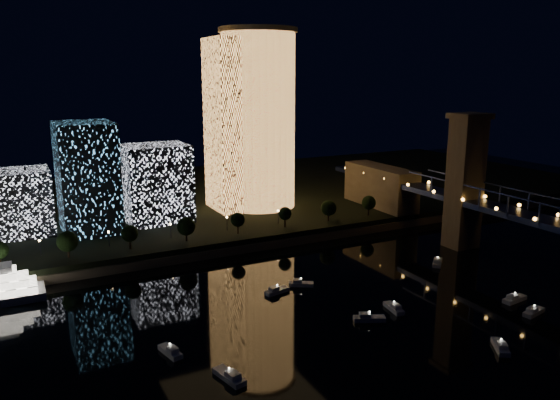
{
  "coord_description": "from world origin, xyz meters",
  "views": [
    {
      "loc": [
        -85.35,
        -94.7,
        63.99
      ],
      "look_at": [
        -9.04,
        55.0,
        24.8
      ],
      "focal_mm": 35.0,
      "sensor_mm": 36.0,
      "label": 1
    }
  ],
  "objects": [
    {
      "name": "tower_rectangular",
      "position": [
        6.54,
        126.56,
        41.8
      ],
      "size": [
        23.13,
        23.13,
        73.6
      ],
      "primitive_type": "cube",
      "color": "#E99A4A",
      "rests_on": "far_bank"
    },
    {
      "name": "midrise_blocks",
      "position": [
        -64.45,
        122.03,
        21.33
      ],
      "size": [
        101.18,
        31.95,
        41.35
      ],
      "color": "white",
      "rests_on": "far_bank"
    },
    {
      "name": "esplanade_trees",
      "position": [
        -33.32,
        88.0,
        10.47
      ],
      "size": [
        166.2,
        6.83,
        8.92
      ],
      "color": "black",
      "rests_on": "far_bank"
    },
    {
      "name": "far_bank",
      "position": [
        0.0,
        160.0,
        2.5
      ],
      "size": [
        420.0,
        160.0,
        5.0
      ],
      "primitive_type": "cube",
      "color": "black",
      "rests_on": "ground"
    },
    {
      "name": "ground",
      "position": [
        0.0,
        0.0,
        0.0
      ],
      "size": [
        520.0,
        520.0,
        0.0
      ],
      "primitive_type": "plane",
      "color": "black",
      "rests_on": "ground"
    },
    {
      "name": "motorboats",
      "position": [
        -5.67,
        10.07,
        0.81
      ],
      "size": [
        104.97,
        70.51,
        2.78
      ],
      "color": "silver",
      "rests_on": "ground"
    },
    {
      "name": "street_lamps",
      "position": [
        -34.0,
        94.0,
        9.02
      ],
      "size": [
        132.7,
        0.7,
        5.65
      ],
      "color": "black",
      "rests_on": "far_bank"
    },
    {
      "name": "tower_cylindrical",
      "position": [
        16.18,
        125.19,
        44.02
      ],
      "size": [
        34.0,
        34.0,
        77.79
      ],
      "color": "#E99A4A",
      "rests_on": "far_bank"
    },
    {
      "name": "seawall",
      "position": [
        0.0,
        82.0,
        1.5
      ],
      "size": [
        420.0,
        6.0,
        3.0
      ],
      "primitive_type": "cube",
      "color": "#6B5E4C",
      "rests_on": "ground"
    }
  ]
}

